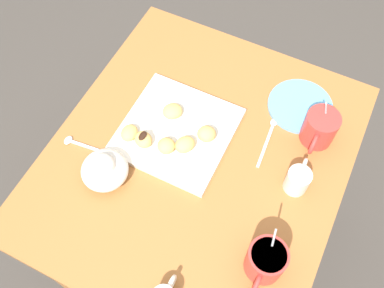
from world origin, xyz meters
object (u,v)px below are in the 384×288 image
beignet_2 (129,133)px  beignet_4 (166,146)px  cream_pitcher_white (298,179)px  beignet_1 (184,145)px  pastry_plate_square (177,131)px  saucer_sky_left (300,106)px  dining_table (197,179)px  coffee_mug_red_left (320,128)px  coffee_mug_red_right (266,261)px  ice_cream_bowl (104,169)px  beignet_0 (173,111)px  beignet_5 (143,139)px  beignet_3 (208,134)px

beignet_2 → beignet_4: bearing=93.8°
cream_pitcher_white → beignet_1: size_ratio=1.89×
pastry_plate_square → saucer_sky_left: pastry_plate_square is taller
dining_table → coffee_mug_red_left: size_ratio=5.77×
pastry_plate_square → saucer_sky_left: size_ratio=1.58×
coffee_mug_red_left → beignet_4: coffee_mug_red_left is taller
coffee_mug_red_right → ice_cream_bowl: bearing=-95.2°
pastry_plate_square → beignet_1: size_ratio=5.24×
coffee_mug_red_left → beignet_0: (0.11, -0.38, -0.02)m
beignet_1 → pastry_plate_square: bearing=-133.5°
ice_cream_bowl → beignet_1: (-0.15, 0.15, -0.00)m
dining_table → pastry_plate_square: pastry_plate_square is taller
cream_pitcher_white → beignet_5: bearing=-80.6°
coffee_mug_red_right → saucer_sky_left: bearing=-171.4°
saucer_sky_left → beignet_2: (0.30, -0.38, 0.03)m
cream_pitcher_white → pastry_plate_square: bearing=-91.5°
beignet_3 → beignet_0: bearing=-102.3°
ice_cream_bowl → beignet_2: size_ratio=2.31×
saucer_sky_left → beignet_5: bearing=-47.6°
cream_pitcher_white → beignet_5: cream_pitcher_white is taller
cream_pitcher_white → beignet_4: bearing=-80.5°
beignet_5 → pastry_plate_square: bearing=142.1°
ice_cream_bowl → beignet_2: bearing=-179.6°
beignet_0 → pastry_plate_square: bearing=39.4°
dining_table → beignet_5: size_ratio=16.93×
pastry_plate_square → coffee_mug_red_right: bearing=55.5°
saucer_sky_left → beignet_2: bearing=-51.5°
beignet_0 → beignet_1: bearing=43.4°
coffee_mug_red_left → ice_cream_bowl: 0.57m
pastry_plate_square → ice_cream_bowl: size_ratio=2.40×
beignet_2 → dining_table: bearing=99.7°
beignet_3 → beignet_5: bearing=-58.8°
coffee_mug_red_right → dining_table: bearing=-126.8°
beignet_2 → beignet_3: beignet_3 is taller
ice_cream_bowl → pastry_plate_square: bearing=152.3°
coffee_mug_red_right → cream_pitcher_white: coffee_mug_red_right is taller
saucer_sky_left → beignet_4: bearing=-42.6°
coffee_mug_red_right → beignet_0: size_ratio=2.77×
beignet_1 → dining_table: bearing=94.4°
ice_cream_bowl → beignet_4: ice_cream_bowl is taller
beignet_3 → coffee_mug_red_left: bearing=118.1°
saucer_sky_left → coffee_mug_red_right: bearing=8.6°
beignet_4 → cream_pitcher_white: bearing=99.5°
dining_table → saucer_sky_left: (-0.27, 0.19, 0.15)m
beignet_0 → coffee_mug_red_left: bearing=106.4°
ice_cream_bowl → beignet_1: ice_cream_bowl is taller
dining_table → cream_pitcher_white: cream_pitcher_white is taller
coffee_mug_red_left → beignet_5: coffee_mug_red_left is taller
pastry_plate_square → coffee_mug_red_right: size_ratio=1.90×
coffee_mug_red_left → beignet_3: 0.29m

